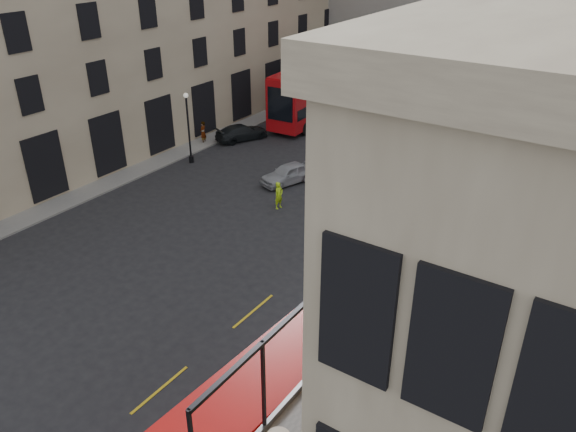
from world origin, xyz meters
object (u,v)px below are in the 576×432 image
Objects in this scene: traffic_light_far at (287,104)px; bus_near at (269,412)px; street_lamp_a at (189,132)px; cafe_chair_d at (435,329)px; pedestrian_b at (380,138)px; cafe_chair_b at (403,402)px; pedestrian_e at (203,132)px; cafe_table_far at (394,303)px; traffic_light_near at (337,221)px; street_lamp_b at (414,104)px; cyclist at (279,195)px; car_a at (288,174)px; pedestrian_c at (461,142)px; bus_far at (315,89)px; cafe_table_mid at (330,364)px; car_c at (242,132)px; bicycle at (326,207)px; pedestrian_d at (569,144)px; cafe_chair_c at (400,393)px; pedestrian_a at (327,103)px; car_b at (342,177)px.

traffic_light_far is 0.36× the size of bus_near.
cafe_chair_d reaches higher than street_lamp_a.
cafe_chair_b reaches higher than pedestrian_b.
pedestrian_e is 2.64× the size of cafe_table_far.
street_lamp_a is 5.61× the size of cafe_chair_d.
street_lamp_a is (-16.00, 6.00, -0.03)m from traffic_light_near.
street_lamp_b reaches higher than pedestrian_e.
cafe_chair_b is at bearing 36.92° from pedestrian_e.
cafe_table_far is (12.24, -25.04, 4.22)m from pedestrian_b.
car_a is at bearing 33.30° from cyclist.
pedestrian_c is 2.55× the size of cafe_table_far.
cafe_table_far is (20.70, -24.28, 2.64)m from traffic_light_far.
traffic_light_far is 0.30× the size of bus_far.
cafe_table_mid reaches higher than traffic_light_near.
car_c is 2.49× the size of bicycle.
cyclist is at bearing -93.49° from street_lamp_b.
cafe_chair_b is (16.48, -18.90, 4.17)m from car_a.
pedestrian_c is at bearing 101.42° from cafe_table_mid.
pedestrian_c is 0.96× the size of pedestrian_d.
cafe_chair_b is 0.96× the size of cafe_chair_c.
pedestrian_c is 2.00× the size of cafe_chair_c.
pedestrian_a is at bearing 173.63° from street_lamp_b.
bicycle is (-3.21, 4.36, -1.95)m from traffic_light_near.
cafe_table_mid is (22.46, -17.99, 2.74)m from street_lamp_a.
bus_near is at bearing -56.80° from traffic_light_far.
cafe_table_far is at bearing -76.39° from car_b.
cafe_chair_b is (22.50, -32.15, 2.07)m from bus_far.
bicycle is 1.13× the size of pedestrian_a.
car_a is at bearing 7.00° from street_lamp_a.
cafe_chair_c is (8.45, -11.62, 2.45)m from traffic_light_near.
street_lamp_a reaches higher than car_a.
pedestrian_d is at bearing 91.92° from cafe_chair_c.
car_b is at bearing 122.58° from cafe_chair_b.
cafe_chair_c reaches higher than pedestrian_d.
cafe_table_mid is at bearing -169.46° from cafe_chair_c.
cafe_table_mid reaches higher than street_lamp_a.
cyclist is (-10.63, 15.72, -1.45)m from bus_near.
street_lamp_a is 29.18m from pedestrian_d.
pedestrian_d is (13.41, 20.11, 0.05)m from cyclist.
cafe_chair_c is at bearing -77.30° from car_b.
cafe_table_far reaches higher than pedestrian_a.
cafe_table_far reaches higher than bicycle.
car_c is 17.63m from pedestrian_c.
street_lamp_b is (11.00, 16.00, 0.00)m from street_lamp_a.
traffic_light_near reaches higher than bicycle.
pedestrian_c is (3.35, 14.94, 0.42)m from bicycle.
pedestrian_c is (0.14, 19.30, -1.53)m from traffic_light_near.
pedestrian_e is at bearing 141.22° from cafe_chair_c.
bus_far is at bearing 127.47° from cafe_chair_d.
pedestrian_e is 32.19m from cafe_chair_d.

